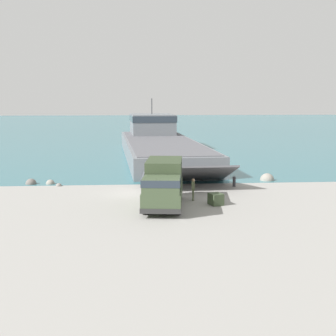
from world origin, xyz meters
name	(u,v)px	position (x,y,z in m)	size (l,w,h in m)	color
ground_plane	(141,193)	(0.00, 0.00, 0.00)	(240.00, 240.00, 0.00)	gray
water_surface	(135,126)	(0.00, 93.70, 0.00)	(240.00, 180.00, 0.01)	#336B75
landing_craft	(158,141)	(2.78, 25.96, 1.83)	(10.83, 41.53, 7.61)	slate
military_truck	(164,184)	(1.46, -5.02, 1.63)	(3.43, 7.35, 3.20)	#3D4C33
soldier_on_ramp	(193,188)	(3.79, -3.27, 0.96)	(0.30, 0.47, 1.66)	#566042
moored_boat_a	(151,134)	(2.92, 56.75, 0.45)	(8.57, 4.27, 1.36)	#2D7060
mooring_bollard	(234,181)	(8.06, 2.07, 0.49)	(0.30, 0.30, 0.91)	#333338
cargo_crate	(216,199)	(5.23, -4.81, 0.42)	(0.83, 1.00, 0.83)	#3D4C33
shoreline_rock_a	(267,180)	(11.82, 4.96, 0.00)	(1.32, 1.32, 1.32)	gray
shoreline_rock_b	(59,186)	(-7.14, 3.49, 0.00)	(0.50, 0.50, 0.50)	gray
shoreline_rock_c	(31,184)	(-9.77, 4.64, 0.00)	(0.98, 0.98, 0.98)	#66605B
shoreline_rock_d	(50,184)	(-8.06, 4.57, 0.00)	(0.78, 0.78, 0.78)	gray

